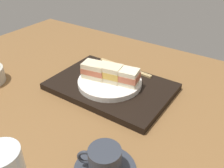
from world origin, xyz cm
name	(u,v)px	position (x,y,z in cm)	size (l,w,h in cm)	color
ground_plane	(87,96)	(0.00, 0.00, -1.50)	(140.00, 100.00, 3.00)	brown
serving_tray	(111,86)	(-5.49, -6.10, 1.09)	(39.89, 27.17, 2.17)	black
sandwich_plate	(110,82)	(-5.34, -5.65, 3.05)	(21.36, 21.36, 1.76)	white
sandwich_near	(126,76)	(-10.88, -6.88, 6.47)	(9.01, 6.85, 5.07)	#EFE5C1
sandwich_middle	(110,73)	(-5.34, -5.65, 6.62)	(8.73, 6.68, 5.37)	beige
sandwich_far	(94,70)	(0.20, -4.41, 6.54)	(8.75, 6.65, 5.21)	beige
chopsticks_pair	(125,68)	(-3.56, -17.99, 2.52)	(22.77, 2.54, 0.70)	tan
coffee_cup	(104,162)	(-23.29, 22.30, 2.64)	(14.38, 14.38, 6.39)	#333842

